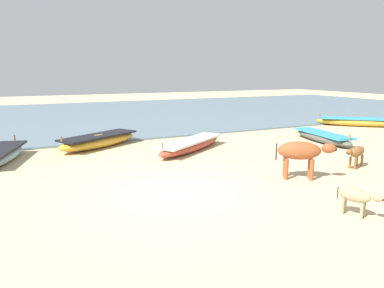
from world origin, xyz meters
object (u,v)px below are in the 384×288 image
object	(u,v)px
calf_near_dun	(356,197)
calf_far_brown	(356,152)
fishing_boat_3	(361,122)
fishing_boat_0	(191,145)
fishing_boat_2	(1,155)
cow_adult_rust	(301,152)
fishing_boat_6	(323,137)
fishing_boat_4	(99,140)

from	to	relation	value
calf_near_dun	calf_far_brown	size ratio (longest dim) A/B	0.84
fishing_boat_3	fishing_boat_0	bearing A→B (deg)	48.46
fishing_boat_2	cow_adult_rust	bearing A→B (deg)	-110.51
fishing_boat_6	fishing_boat_3	bearing A→B (deg)	123.04
fishing_boat_0	fishing_boat_2	bearing A→B (deg)	-43.87
fishing_boat_6	cow_adult_rust	world-z (taller)	cow_adult_rust
fishing_boat_2	cow_adult_rust	world-z (taller)	cow_adult_rust
fishing_boat_4	fishing_boat_6	xyz separation A→B (m)	(8.66, -2.97, -0.05)
fishing_boat_3	fishing_boat_6	distance (m)	5.75
fishing_boat_2	calf_near_dun	world-z (taller)	fishing_boat_2
calf_far_brown	fishing_boat_4	bearing A→B (deg)	-59.01
cow_adult_rust	fishing_boat_4	bearing A→B (deg)	155.05
fishing_boat_3	fishing_boat_2	bearing A→B (deg)	41.84
fishing_boat_2	calf_near_dun	bearing A→B (deg)	-123.99
calf_far_brown	fishing_boat_2	bearing A→B (deg)	-43.45
fishing_boat_0	fishing_boat_2	size ratio (longest dim) A/B	1.15
fishing_boat_0	fishing_boat_2	distance (m)	6.42
fishing_boat_6	calf_far_brown	world-z (taller)	calf_far_brown
calf_near_dun	calf_far_brown	world-z (taller)	calf_far_brown
fishing_boat_4	cow_adult_rust	size ratio (longest dim) A/B	2.46
fishing_boat_4	calf_far_brown	bearing A→B (deg)	104.94
calf_far_brown	cow_adult_rust	bearing A→B (deg)	-11.12
fishing_boat_2	calf_far_brown	bearing A→B (deg)	-102.91
fishing_boat_3	calf_far_brown	distance (m)	9.41
fishing_boat_0	fishing_boat_4	distance (m)	3.64
fishing_boat_2	fishing_boat_6	bearing A→B (deg)	-83.48
fishing_boat_2	calf_far_brown	world-z (taller)	calf_far_brown
calf_near_dun	fishing_boat_3	bearing A→B (deg)	106.52
cow_adult_rust	fishing_boat_6	bearing A→B (deg)	71.03
calf_far_brown	fishing_boat_0	bearing A→B (deg)	-65.30
calf_near_dun	calf_far_brown	xyz separation A→B (m)	(3.11, 2.60, 0.07)
fishing_boat_3	fishing_boat_6	world-z (taller)	fishing_boat_3
fishing_boat_2	calf_far_brown	size ratio (longest dim) A/B	3.21
calf_near_dun	cow_adult_rust	bearing A→B (deg)	139.83
fishing_boat_0	fishing_boat_4	world-z (taller)	fishing_boat_4
fishing_boat_6	calf_far_brown	distance (m)	4.06
fishing_boat_6	cow_adult_rust	distance (m)	5.74
fishing_boat_4	fishing_boat_3	bearing A→B (deg)	147.14
fishing_boat_4	cow_adult_rust	bearing A→B (deg)	92.15
fishing_boat_0	calf_near_dun	xyz separation A→B (m)	(0.42, -6.92, 0.19)
fishing_boat_0	cow_adult_rust	world-z (taller)	cow_adult_rust
fishing_boat_3	fishing_boat_6	size ratio (longest dim) A/B	1.19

